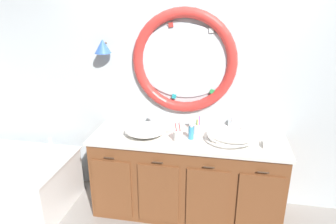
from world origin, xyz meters
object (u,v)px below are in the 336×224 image
object	(u,v)px
bathtub	(3,177)
soap_dispenser	(191,132)
folded_hand_towel	(271,145)
sink_basin_right	(232,136)
toothbrush_holder_right	(197,129)
sink_basin_left	(145,130)
toothbrush_holder_left	(178,135)

from	to	relation	value
bathtub	soap_dispenser	distance (m)	2.09
folded_hand_towel	sink_basin_right	bearing A→B (deg)	172.92
toothbrush_holder_right	folded_hand_towel	size ratio (longest dim) A/B	1.46
bathtub	toothbrush_holder_right	distance (m)	2.16
sink_basin_left	folded_hand_towel	size ratio (longest dim) A/B	2.68
sink_basin_left	soap_dispenser	bearing A→B (deg)	-0.78
sink_basin_right	folded_hand_towel	distance (m)	0.36
bathtub	sink_basin_right	size ratio (longest dim) A/B	3.08
toothbrush_holder_right	folded_hand_towel	world-z (taller)	toothbrush_holder_right
bathtub	sink_basin_left	distance (m)	1.66
sink_basin_left	sink_basin_right	bearing A→B (deg)	-0.00
sink_basin_left	folded_hand_towel	xyz separation A→B (m)	(1.21, -0.04, -0.03)
bathtub	toothbrush_holder_left	distance (m)	1.97
sink_basin_right	toothbrush_holder_left	size ratio (longest dim) A/B	2.17
sink_basin_left	soap_dispenser	world-z (taller)	soap_dispenser
bathtub	sink_basin_right	world-z (taller)	sink_basin_right
sink_basin_left	toothbrush_holder_right	size ratio (longest dim) A/B	1.84
toothbrush_holder_left	folded_hand_towel	size ratio (longest dim) A/B	1.44
folded_hand_towel	bathtub	bearing A→B (deg)	-175.76
sink_basin_left	toothbrush_holder_right	xyz separation A→B (m)	(0.51, 0.12, 0.00)
toothbrush_holder_left	toothbrush_holder_right	size ratio (longest dim) A/B	0.99
toothbrush_holder_left	soap_dispenser	world-z (taller)	toothbrush_holder_left
sink_basin_right	soap_dispenser	xyz separation A→B (m)	(-0.39, -0.01, 0.00)
soap_dispenser	folded_hand_towel	xyz separation A→B (m)	(0.75, -0.04, -0.05)
sink_basin_left	toothbrush_holder_right	distance (m)	0.53
toothbrush_holder_left	soap_dispenser	distance (m)	0.14
bathtub	sink_basin_right	distance (m)	2.47
bathtub	sink_basin_left	world-z (taller)	sink_basin_left
sink_basin_left	folded_hand_towel	distance (m)	1.21
folded_hand_towel	toothbrush_holder_left	bearing A→B (deg)	-178.53
toothbrush_holder_right	bathtub	bearing A→B (deg)	-169.83
toothbrush_holder_left	folded_hand_towel	bearing A→B (deg)	1.47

